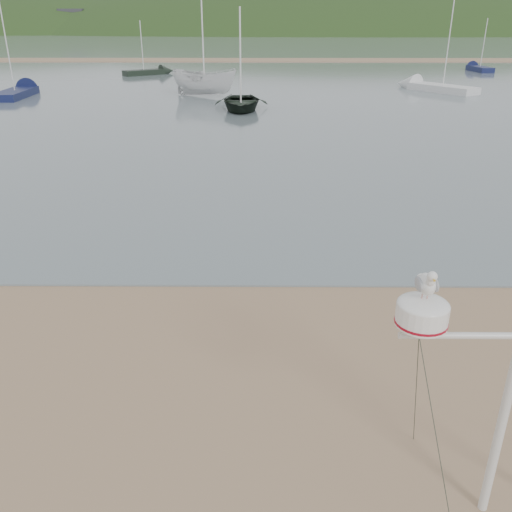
{
  "coord_description": "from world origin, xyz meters",
  "views": [
    {
      "loc": [
        2.3,
        -6.27,
        5.25
      ],
      "look_at": [
        2.24,
        1.0,
        2.04
      ],
      "focal_mm": 38.0,
      "sensor_mm": 36.0,
      "label": 1
    }
  ],
  "objects_px": {
    "boat_white": "(203,59)",
    "sailboat_white_near": "(422,86)",
    "boat_dark": "(240,70)",
    "sailboat_blue_far": "(475,68)",
    "sailboat_dark_mid": "(155,72)",
    "mast_rig": "(497,430)",
    "sailboat_blue_near": "(24,90)"
  },
  "relations": [
    {
      "from": "boat_dark",
      "to": "sailboat_blue_far",
      "type": "distance_m",
      "value": 36.84
    },
    {
      "from": "mast_rig",
      "to": "sailboat_blue_near",
      "type": "bearing_deg",
      "value": 118.5
    },
    {
      "from": "sailboat_blue_far",
      "to": "sailboat_dark_mid",
      "type": "bearing_deg",
      "value": -171.95
    },
    {
      "from": "sailboat_blue_near",
      "to": "sailboat_dark_mid",
      "type": "bearing_deg",
      "value": 65.48
    },
    {
      "from": "mast_rig",
      "to": "sailboat_blue_far",
      "type": "height_order",
      "value": "sailboat_blue_far"
    },
    {
      "from": "sailboat_blue_near",
      "to": "sailboat_blue_far",
      "type": "distance_m",
      "value": 45.31
    },
    {
      "from": "mast_rig",
      "to": "boat_dark",
      "type": "height_order",
      "value": "mast_rig"
    },
    {
      "from": "boat_white",
      "to": "sailboat_blue_near",
      "type": "bearing_deg",
      "value": 108.53
    },
    {
      "from": "sailboat_white_near",
      "to": "sailboat_dark_mid",
      "type": "height_order",
      "value": "sailboat_white_near"
    },
    {
      "from": "boat_white",
      "to": "sailboat_white_near",
      "type": "xyz_separation_m",
      "value": [
        16.83,
        4.33,
        -2.3
      ]
    },
    {
      "from": "sailboat_blue_far",
      "to": "sailboat_white_near",
      "type": "bearing_deg",
      "value": -121.22
    },
    {
      "from": "boat_dark",
      "to": "sailboat_blue_far",
      "type": "height_order",
      "value": "sailboat_blue_far"
    },
    {
      "from": "sailboat_dark_mid",
      "to": "boat_dark",
      "type": "bearing_deg",
      "value": -67.78
    },
    {
      "from": "sailboat_blue_near",
      "to": "sailboat_blue_far",
      "type": "bearing_deg",
      "value": 26.32
    },
    {
      "from": "sailboat_blue_far",
      "to": "boat_dark",
      "type": "bearing_deg",
      "value": -131.31
    },
    {
      "from": "boat_white",
      "to": "sailboat_blue_far",
      "type": "xyz_separation_m",
      "value": [
        27.09,
        21.26,
        -2.3
      ]
    },
    {
      "from": "sailboat_dark_mid",
      "to": "mast_rig",
      "type": "bearing_deg",
      "value": -75.96
    },
    {
      "from": "sailboat_white_near",
      "to": "sailboat_dark_mid",
      "type": "bearing_deg",
      "value": 152.45
    },
    {
      "from": "mast_rig",
      "to": "sailboat_blue_near",
      "type": "relative_size",
      "value": 0.7
    },
    {
      "from": "sailboat_blue_near",
      "to": "sailboat_dark_mid",
      "type": "distance_m",
      "value": 16.85
    },
    {
      "from": "mast_rig",
      "to": "boat_white",
      "type": "relative_size",
      "value": 0.97
    },
    {
      "from": "boat_dark",
      "to": "sailboat_dark_mid",
      "type": "height_order",
      "value": "sailboat_dark_mid"
    },
    {
      "from": "sailboat_blue_near",
      "to": "sailboat_white_near",
      "type": "height_order",
      "value": "sailboat_white_near"
    },
    {
      "from": "boat_dark",
      "to": "sailboat_white_near",
      "type": "xyz_separation_m",
      "value": [
        14.01,
        10.69,
        -2.09
      ]
    },
    {
      "from": "sailboat_blue_near",
      "to": "sailboat_white_near",
      "type": "distance_m",
      "value": 30.51
    },
    {
      "from": "boat_white",
      "to": "sailboat_blue_near",
      "type": "xyz_separation_m",
      "value": [
        -13.52,
        1.18,
        -2.3
      ]
    },
    {
      "from": "boat_white",
      "to": "sailboat_blue_far",
      "type": "relative_size",
      "value": 0.91
    },
    {
      "from": "mast_rig",
      "to": "sailboat_dark_mid",
      "type": "xyz_separation_m",
      "value": [
        -13.07,
        52.29,
        -0.9
      ]
    },
    {
      "from": "boat_white",
      "to": "boat_dark",
      "type": "bearing_deg",
      "value": -132.62
    },
    {
      "from": "mast_rig",
      "to": "sailboat_dark_mid",
      "type": "height_order",
      "value": "sailboat_dark_mid"
    },
    {
      "from": "sailboat_blue_far",
      "to": "sailboat_white_near",
      "type": "distance_m",
      "value": 19.8
    },
    {
      "from": "boat_white",
      "to": "sailboat_dark_mid",
      "type": "distance_m",
      "value": 17.9
    }
  ]
}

